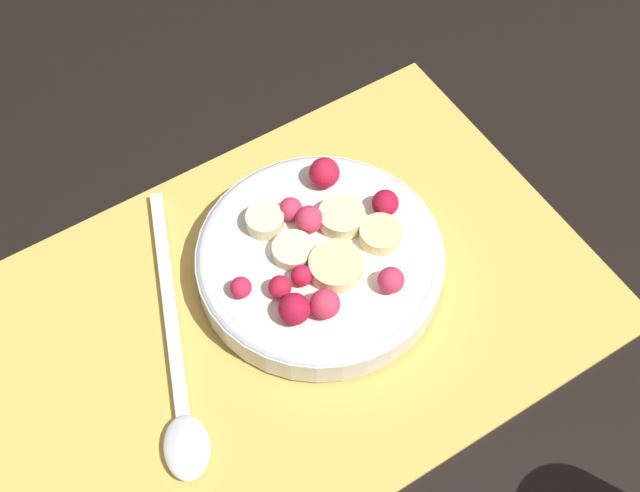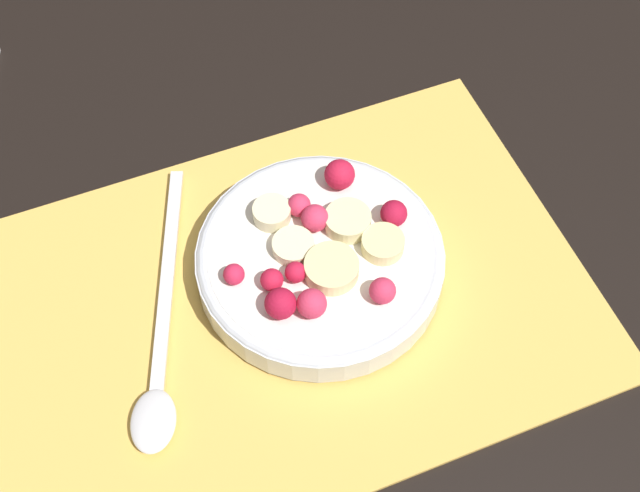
# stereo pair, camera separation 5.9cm
# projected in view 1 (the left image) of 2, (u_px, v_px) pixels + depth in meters

# --- Properties ---
(ground_plane) EXTENTS (3.00, 3.00, 0.00)m
(ground_plane) POSITION_uv_depth(u_px,v_px,m) (269.00, 323.00, 0.61)
(ground_plane) COLOR black
(placemat) EXTENTS (0.45, 0.29, 0.01)m
(placemat) POSITION_uv_depth(u_px,v_px,m) (268.00, 320.00, 0.60)
(placemat) COLOR #E0B251
(placemat) RESTS_ON ground_plane
(fruit_bowl) EXTENTS (0.17, 0.17, 0.05)m
(fruit_bowl) POSITION_uv_depth(u_px,v_px,m) (320.00, 258.00, 0.61)
(fruit_bowl) COLOR silver
(fruit_bowl) RESTS_ON placemat
(spoon) EXTENTS (0.10, 0.21, 0.01)m
(spoon) POSITION_uv_depth(u_px,v_px,m) (179.00, 386.00, 0.57)
(spoon) COLOR silver
(spoon) RESTS_ON placemat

